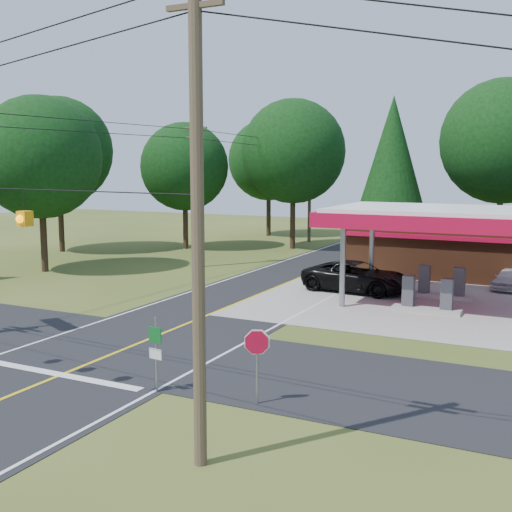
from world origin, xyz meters
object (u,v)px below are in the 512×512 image
at_px(octagonal_stop_sign, 257,349).
at_px(suv_car, 357,277).
at_px(gas_canopy, 438,220).
at_px(sedan_car, 510,279).

bearing_deg(octagonal_stop_sign, suv_car, 98.12).
xyz_separation_m(gas_canopy, octagonal_stop_sign, (-2.00, -16.01, -2.58)).
relative_size(gas_canopy, octagonal_stop_sign, 4.67).
relative_size(gas_canopy, sedan_car, 3.03).
distance_m(gas_canopy, octagonal_stop_sign, 16.34).
height_order(suv_car, octagonal_stop_sign, octagonal_stop_sign).
xyz_separation_m(suv_car, sedan_car, (7.50, 4.50, -0.24)).
bearing_deg(suv_car, gas_canopy, -102.69).
bearing_deg(gas_canopy, suv_car, 161.57).
height_order(sedan_car, octagonal_stop_sign, octagonal_stop_sign).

